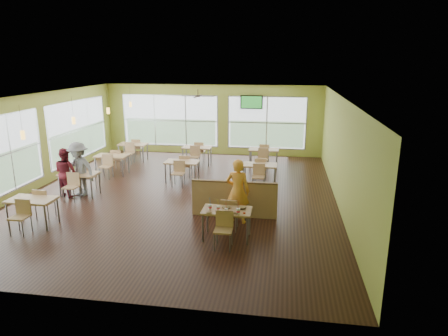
{
  "coord_description": "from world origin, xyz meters",
  "views": [
    {
      "loc": [
        3.32,
        -12.01,
        4.29
      ],
      "look_at": [
        1.56,
        -0.59,
        1.14
      ],
      "focal_mm": 32.0,
      "sensor_mm": 36.0,
      "label": 1
    }
  ],
  "objects": [
    {
      "name": "food_basket",
      "position": [
        2.36,
        -2.87,
        0.78
      ],
      "size": [
        0.22,
        0.22,
        0.05
      ],
      "color": "black",
      "rests_on": "main_table"
    },
    {
      "name": "patron_maroon",
      "position": [
        -3.58,
        -0.61,
        0.79
      ],
      "size": [
        0.94,
        0.85,
        1.58
      ],
      "primitive_type": "imported",
      "rotation": [
        0.0,
        0.0,
        2.74
      ],
      "color": "maroon",
      "rests_on": "floor"
    },
    {
      "name": "dining_tables",
      "position": [
        -1.05,
        1.71,
        0.63
      ],
      "size": [
        6.92,
        8.72,
        0.87
      ],
      "color": "tan",
      "rests_on": "floor"
    },
    {
      "name": "room",
      "position": [
        0.0,
        0.0,
        1.6
      ],
      "size": [
        12.0,
        12.04,
        3.2
      ],
      "color": "black",
      "rests_on": "ground"
    },
    {
      "name": "pendant_lights",
      "position": [
        -3.2,
        0.68,
        2.45
      ],
      "size": [
        0.11,
        7.31,
        0.86
      ],
      "color": "#2D2119",
      "rests_on": "ceiling"
    },
    {
      "name": "tv_backwall",
      "position": [
        1.8,
        5.9,
        2.45
      ],
      "size": [
        1.0,
        0.07,
        0.6
      ],
      "color": "black",
      "rests_on": "wall_back"
    },
    {
      "name": "wrapper_left",
      "position": [
        1.62,
        -3.3,
        0.77
      ],
      "size": [
        0.17,
        0.16,
        0.04
      ],
      "primitive_type": "ellipsoid",
      "rotation": [
        0.0,
        0.0,
        -0.29
      ],
      "color": "olive",
      "rests_on": "main_table"
    },
    {
      "name": "man_plaid",
      "position": [
        2.14,
        -1.95,
        0.88
      ],
      "size": [
        0.68,
        0.48,
        1.77
      ],
      "primitive_type": "imported",
      "rotation": [
        0.0,
        0.0,
        3.05
      ],
      "color": "orange",
      "rests_on": "floor"
    },
    {
      "name": "cup_red_far",
      "position": [
        2.31,
        -3.23,
        0.82
      ],
      "size": [
        0.1,
        0.1,
        0.37
      ],
      "color": "white",
      "rests_on": "main_table"
    },
    {
      "name": "wrapper_mid",
      "position": [
        1.97,
        -2.89,
        0.78
      ],
      "size": [
        0.27,
        0.26,
        0.05
      ],
      "primitive_type": "ellipsoid",
      "rotation": [
        0.0,
        0.0,
        0.33
      ],
      "color": "olive",
      "rests_on": "main_table"
    },
    {
      "name": "ceiling_fan",
      "position": [
        -0.0,
        3.0,
        2.95
      ],
      "size": [
        1.25,
        1.25,
        0.29
      ],
      "color": "#2D2119",
      "rests_on": "ceiling"
    },
    {
      "name": "patron_grey",
      "position": [
        -3.17,
        -0.52,
        0.88
      ],
      "size": [
        1.27,
        0.93,
        1.77
      ],
      "primitive_type": "imported",
      "rotation": [
        0.0,
        0.0,
        -0.25
      ],
      "color": "slate",
      "rests_on": "floor"
    },
    {
      "name": "wrapper_right",
      "position": [
        2.23,
        -3.21,
        0.77
      ],
      "size": [
        0.16,
        0.15,
        0.03
      ],
      "primitive_type": "ellipsoid",
      "rotation": [
        0.0,
        0.0,
        -0.28
      ],
      "color": "olive",
      "rests_on": "main_table"
    },
    {
      "name": "half_wall_divider",
      "position": [
        2.0,
        -1.55,
        0.52
      ],
      "size": [
        2.4,
        0.14,
        1.04
      ],
      "color": "tan",
      "rests_on": "floor"
    },
    {
      "name": "window_bays",
      "position": [
        -2.65,
        3.08,
        1.48
      ],
      "size": [
        9.24,
        10.24,
        2.38
      ],
      "color": "white",
      "rests_on": "room"
    },
    {
      "name": "cup_red_near",
      "position": [
        2.02,
        -3.23,
        0.81
      ],
      "size": [
        0.09,
        0.09,
        0.31
      ],
      "color": "white",
      "rests_on": "main_table"
    },
    {
      "name": "cup_blue",
      "position": [
        1.6,
        -3.06,
        0.82
      ],
      "size": [
        0.1,
        0.1,
        0.35
      ],
      "color": "white",
      "rests_on": "main_table"
    },
    {
      "name": "main_table",
      "position": [
        2.0,
        -3.0,
        0.63
      ],
      "size": [
        1.22,
        1.52,
        0.87
      ],
      "color": "tan",
      "rests_on": "floor"
    },
    {
      "name": "cup_yellow",
      "position": [
        1.8,
        -3.09,
        0.81
      ],
      "size": [
        0.09,
        0.09,
        0.32
      ],
      "color": "white",
      "rests_on": "main_table"
    },
    {
      "name": "ketchup_cup",
      "position": [
        2.45,
        -3.18,
        0.76
      ],
      "size": [
        0.06,
        0.06,
        0.03
      ],
      "primitive_type": "cylinder",
      "color": "#9D1E00",
      "rests_on": "main_table"
    }
  ]
}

